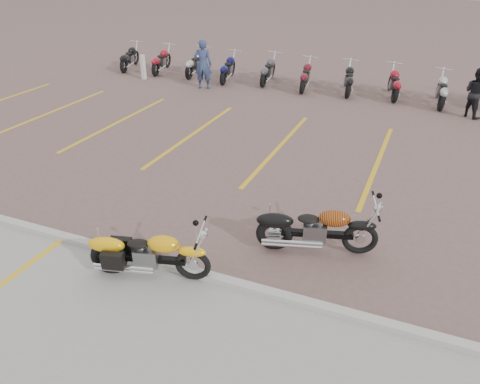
% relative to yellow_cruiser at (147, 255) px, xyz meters
% --- Properties ---
extents(ground, '(100.00, 100.00, 0.00)m').
position_rel_yellow_cruiser_xyz_m(ground, '(0.18, 2.30, -0.42)').
color(ground, '#705450').
rests_on(ground, ground).
extents(concrete_apron, '(60.00, 5.00, 0.01)m').
position_rel_yellow_cruiser_xyz_m(concrete_apron, '(0.18, -2.20, -0.42)').
color(concrete_apron, '#9E9B93').
rests_on(concrete_apron, ground).
extents(curb, '(60.00, 0.18, 0.12)m').
position_rel_yellow_cruiser_xyz_m(curb, '(0.18, 0.30, -0.36)').
color(curb, '#ADAAA3').
rests_on(curb, ground).
extents(parking_stripes, '(38.00, 5.50, 0.01)m').
position_rel_yellow_cruiser_xyz_m(parking_stripes, '(0.18, 6.30, -0.42)').
color(parking_stripes, gold).
rests_on(parking_stripes, ground).
extents(yellow_cruiser, '(2.04, 0.67, 0.86)m').
position_rel_yellow_cruiser_xyz_m(yellow_cruiser, '(0.00, 0.00, 0.00)').
color(yellow_cruiser, black).
rests_on(yellow_cruiser, ground).
extents(flame_cruiser, '(2.14, 0.76, 0.90)m').
position_rel_yellow_cruiser_xyz_m(flame_cruiser, '(2.37, 1.80, 0.02)').
color(flame_cruiser, black).
rests_on(flame_cruiser, ground).
extents(person_a, '(0.78, 0.62, 1.87)m').
position_rel_yellow_cruiser_xyz_m(person_a, '(-4.52, 10.96, 0.51)').
color(person_a, navy).
rests_on(person_a, ground).
extents(person_b, '(0.98, 0.97, 1.60)m').
position_rel_yellow_cruiser_xyz_m(person_b, '(5.13, 11.29, 0.37)').
color(person_b, black).
rests_on(person_b, ground).
extents(bollard, '(0.16, 0.16, 1.00)m').
position_rel_yellow_cruiser_xyz_m(bollard, '(-7.49, 11.26, 0.08)').
color(bollard, silver).
rests_on(bollard, ground).
extents(bg_bike_row, '(15.87, 2.09, 1.10)m').
position_rel_yellow_cruiser_xyz_m(bg_bike_row, '(-1.69, 12.49, 0.13)').
color(bg_bike_row, black).
rests_on(bg_bike_row, ground).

